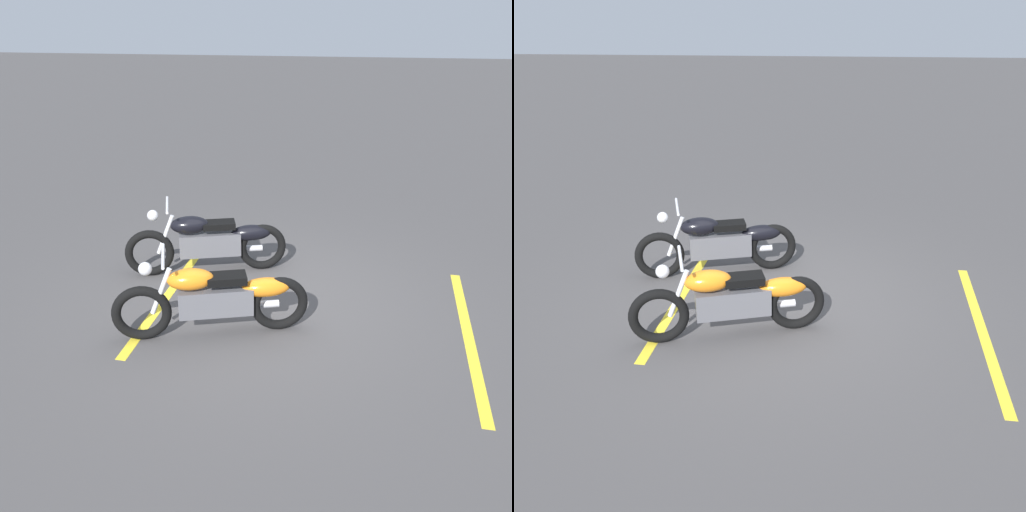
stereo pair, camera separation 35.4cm
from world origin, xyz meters
The scene contains 5 objects.
ground_plane centered at (0.00, 0.00, 0.00)m, with size 60.00×60.00×0.00m, color #474444.
motorcycle_bright_foreground centered at (-0.44, -0.78, 0.46)m, with size 2.18×0.83×1.04m.
motorcycle_dark_foreground centered at (-0.82, 0.81, 0.46)m, with size 2.18×0.82×1.04m.
parking_stripe_near centered at (-1.24, 0.15, 0.00)m, with size 3.20×0.12×0.01m, color yellow.
parking_stripe_mid centered at (2.44, -0.48, 0.00)m, with size 3.20×0.12×0.01m, color yellow.
Camera 2 is at (0.39, -6.48, 3.63)m, focal length 40.93 mm.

